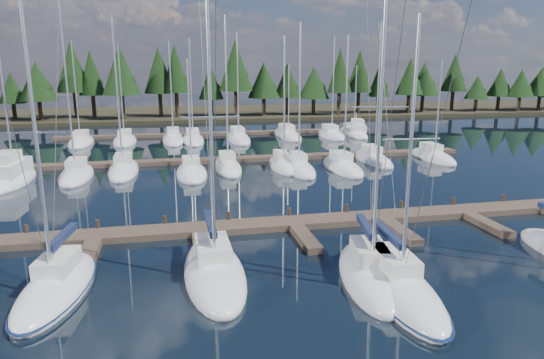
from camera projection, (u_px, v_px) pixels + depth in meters
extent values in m
plane|color=black|center=(259.00, 182.00, 42.46)|extent=(260.00, 260.00, 0.00)
cube|color=#2D2819|center=(205.00, 113.00, 99.46)|extent=(220.00, 30.00, 0.60)
cube|color=brown|center=(293.00, 223.00, 31.00)|extent=(44.00, 2.00, 0.40)
cube|color=brown|center=(88.00, 256.00, 25.71)|extent=(0.90, 4.00, 0.40)
cube|color=brown|center=(202.00, 247.00, 26.93)|extent=(0.90, 4.00, 0.40)
cube|color=brown|center=(306.00, 239.00, 28.15)|extent=(0.90, 4.00, 0.40)
cube|color=brown|center=(401.00, 232.00, 29.37)|extent=(0.90, 4.00, 0.40)
cube|color=brown|center=(489.00, 225.00, 30.59)|extent=(0.90, 4.00, 0.40)
cylinder|color=#31251B|center=(27.00, 232.00, 28.64)|extent=(0.26, 0.26, 0.90)
cylinder|color=#31251B|center=(98.00, 227.00, 29.45)|extent=(0.26, 0.26, 0.90)
cylinder|color=#31251B|center=(165.00, 223.00, 30.27)|extent=(0.26, 0.26, 0.90)
cylinder|color=#31251B|center=(229.00, 218.00, 31.08)|extent=(0.26, 0.26, 0.90)
cylinder|color=#31251B|center=(289.00, 214.00, 31.90)|extent=(0.26, 0.26, 0.90)
cylinder|color=#31251B|center=(346.00, 211.00, 32.71)|extent=(0.26, 0.26, 0.90)
cylinder|color=#31251B|center=(401.00, 207.00, 33.52)|extent=(0.26, 0.26, 0.90)
cylinder|color=#31251B|center=(453.00, 204.00, 34.34)|extent=(0.26, 0.26, 0.90)
cylinder|color=#31251B|center=(503.00, 201.00, 35.15)|extent=(0.26, 0.26, 0.90)
cube|color=brown|center=(242.00, 159.00, 51.93)|extent=(50.00, 1.80, 0.40)
cube|color=brown|center=(221.00, 133.00, 70.95)|extent=(46.00, 1.80, 0.40)
ellipsoid|color=silver|center=(57.00, 290.00, 21.87)|extent=(3.70, 8.02, 1.90)
cube|color=silver|center=(57.00, 262.00, 21.96)|extent=(1.77, 2.65, 0.70)
cylinder|color=silver|center=(37.00, 147.00, 19.95)|extent=(0.18, 0.18, 11.58)
cylinder|color=silver|center=(63.00, 239.00, 22.69)|extent=(0.62, 3.38, 0.12)
cube|color=#161E3D|center=(63.00, 236.00, 22.65)|extent=(0.82, 3.26, 0.30)
cylinder|color=silver|center=(35.00, 133.00, 19.82)|extent=(2.32, 0.41, 0.07)
cylinder|color=#3F3F44|center=(19.00, 158.00, 18.37)|extent=(0.52, 3.32, 11.89)
cylinder|color=#3F3F44|center=(56.00, 142.00, 21.97)|extent=(0.63, 4.08, 11.89)
ellipsoid|color=#0C1A3D|center=(57.00, 289.00, 21.85)|extent=(3.85, 8.34, 0.18)
ellipsoid|color=silver|center=(214.00, 274.00, 23.53)|extent=(2.93, 8.81, 1.90)
cube|color=silver|center=(213.00, 248.00, 23.67)|extent=(1.61, 2.82, 0.70)
cylinder|color=silver|center=(211.00, 131.00, 21.47)|extent=(0.16, 0.16, 12.42)
cylinder|color=silver|center=(210.00, 226.00, 24.50)|extent=(0.13, 3.87, 0.12)
cube|color=#161E3D|center=(210.00, 224.00, 24.46)|extent=(0.36, 3.70, 0.30)
cylinder|color=silver|center=(211.00, 117.00, 21.33)|extent=(2.61, 0.08, 0.07)
cylinder|color=#3F3F44|center=(215.00, 141.00, 19.71)|extent=(0.04, 3.81, 12.72)
cylinder|color=#3F3F44|center=(207.00, 128.00, 23.72)|extent=(0.05, 4.69, 12.73)
ellipsoid|color=silver|center=(370.00, 277.00, 23.22)|extent=(4.22, 8.33, 1.90)
cube|color=silver|center=(369.00, 251.00, 23.33)|extent=(1.96, 2.79, 0.70)
cylinder|color=silver|center=(380.00, 122.00, 21.10)|extent=(0.19, 0.19, 13.24)
cylinder|color=silver|center=(366.00, 229.00, 24.08)|extent=(0.80, 3.45, 0.12)
cube|color=#161E3D|center=(366.00, 226.00, 24.04)|extent=(1.00, 3.34, 0.30)
cylinder|color=silver|center=(380.00, 107.00, 20.94)|extent=(2.41, 0.55, 0.07)
cylinder|color=#3F3F44|center=(389.00, 131.00, 19.47)|extent=(0.71, 3.39, 13.55)
cylinder|color=#3F3F44|center=(369.00, 120.00, 23.18)|extent=(0.86, 4.17, 13.55)
ellipsoid|color=silver|center=(397.00, 288.00, 22.08)|extent=(3.46, 9.18, 1.90)
cube|color=silver|center=(395.00, 260.00, 22.24)|extent=(1.73, 2.99, 0.70)
cylinder|color=silver|center=(410.00, 152.00, 20.17)|extent=(0.17, 0.17, 11.04)
cylinder|color=silver|center=(387.00, 236.00, 23.10)|extent=(0.45, 3.95, 0.12)
cube|color=#161E3D|center=(388.00, 233.00, 23.07)|extent=(0.66, 3.79, 0.30)
cylinder|color=silver|center=(411.00, 139.00, 20.04)|extent=(2.45, 0.27, 0.07)
cylinder|color=#3F3F44|center=(431.00, 165.00, 18.34)|extent=(0.35, 3.88, 11.35)
cylinder|color=#3F3F44|center=(389.00, 146.00, 22.50)|extent=(0.43, 4.78, 11.35)
ellipsoid|color=#0C1A3D|center=(397.00, 287.00, 22.07)|extent=(3.60, 9.55, 0.18)
ellipsoid|color=silver|center=(16.00, 180.00, 42.62)|extent=(2.60, 8.39, 1.90)
cube|color=silver|center=(16.00, 166.00, 42.74)|extent=(1.43, 2.69, 0.70)
cylinder|color=silver|center=(5.00, 104.00, 40.67)|extent=(0.16, 0.16, 11.65)
ellipsoid|color=silver|center=(77.00, 176.00, 44.09)|extent=(2.77, 8.33, 1.90)
cube|color=silver|center=(76.00, 162.00, 44.21)|extent=(1.52, 2.67, 0.70)
cylinder|color=silver|center=(67.00, 86.00, 41.81)|extent=(0.16, 0.16, 14.57)
ellipsoid|color=silver|center=(123.00, 171.00, 46.25)|extent=(2.76, 9.23, 1.90)
cube|color=silver|center=(123.00, 158.00, 46.41)|extent=(1.52, 2.95, 0.70)
cylinder|color=silver|center=(117.00, 92.00, 44.06)|extent=(0.16, 0.16, 13.33)
ellipsoid|color=silver|center=(192.00, 174.00, 44.93)|extent=(2.82, 7.51, 1.90)
cube|color=silver|center=(191.00, 161.00, 45.01)|extent=(1.55, 2.40, 0.70)
cylinder|color=silver|center=(189.00, 114.00, 43.27)|extent=(0.16, 0.16, 9.53)
ellipsoid|color=silver|center=(228.00, 168.00, 47.40)|extent=(2.52, 8.07, 1.90)
cube|color=silver|center=(227.00, 156.00, 47.50)|extent=(1.38, 2.58, 0.70)
cylinder|color=silver|center=(227.00, 90.00, 45.26)|extent=(0.16, 0.16, 13.42)
ellipsoid|color=silver|center=(283.00, 167.00, 48.08)|extent=(2.46, 7.52, 1.90)
cube|color=silver|center=(282.00, 154.00, 48.16)|extent=(1.35, 2.41, 0.70)
cylinder|color=silver|center=(284.00, 99.00, 46.17)|extent=(0.16, 0.16, 11.69)
ellipsoid|color=silver|center=(298.00, 169.00, 47.16)|extent=(2.69, 8.65, 1.90)
cube|color=silver|center=(297.00, 156.00, 47.29)|extent=(1.48, 2.77, 0.70)
cylinder|color=silver|center=(300.00, 94.00, 45.07)|extent=(0.16, 0.16, 12.80)
ellipsoid|color=silver|center=(342.00, 168.00, 47.50)|extent=(2.81, 8.58, 1.90)
cube|color=silver|center=(341.00, 155.00, 47.63)|extent=(1.55, 2.75, 0.70)
cylinder|color=silver|center=(346.00, 100.00, 45.54)|extent=(0.16, 0.16, 11.69)
ellipsoid|color=silver|center=(373.00, 160.00, 51.31)|extent=(2.43, 8.40, 1.90)
cube|color=silver|center=(372.00, 149.00, 51.43)|extent=(1.34, 2.69, 0.70)
cylinder|color=silver|center=(378.00, 90.00, 49.18)|extent=(0.16, 0.16, 13.13)
ellipsoid|color=silver|center=(432.00, 158.00, 52.68)|extent=(2.60, 8.33, 1.90)
cube|color=silver|center=(431.00, 146.00, 52.79)|extent=(1.43, 2.67, 0.70)
cylinder|color=silver|center=(439.00, 106.00, 50.97)|extent=(0.16, 0.16, 9.63)
ellipsoid|color=silver|center=(81.00, 143.00, 62.70)|extent=(2.89, 9.00, 1.90)
cube|color=silver|center=(81.00, 133.00, 62.85)|extent=(1.59, 2.88, 0.70)
cylinder|color=silver|center=(76.00, 90.00, 60.69)|extent=(0.16, 0.16, 11.92)
ellipsoid|color=silver|center=(125.00, 142.00, 63.73)|extent=(2.92, 8.52, 1.90)
cube|color=silver|center=(125.00, 132.00, 63.86)|extent=(1.61, 2.73, 0.70)
cylinder|color=silver|center=(121.00, 91.00, 61.79)|extent=(0.16, 0.16, 11.49)
ellipsoid|color=silver|center=(173.00, 140.00, 65.22)|extent=(2.89, 10.44, 1.90)
cube|color=silver|center=(173.00, 131.00, 65.44)|extent=(1.59, 3.34, 0.70)
cylinder|color=silver|center=(171.00, 88.00, 63.13)|extent=(0.16, 0.16, 12.03)
ellipsoid|color=silver|center=(193.00, 141.00, 64.50)|extent=(2.88, 9.16, 1.90)
cube|color=silver|center=(192.00, 131.00, 64.66)|extent=(1.58, 2.93, 0.70)
cylinder|color=silver|center=(191.00, 87.00, 62.44)|extent=(0.16, 0.16, 12.33)
ellipsoid|color=silver|center=(238.00, 139.00, 66.18)|extent=(2.90, 11.07, 1.90)
cube|color=silver|center=(237.00, 130.00, 66.43)|extent=(1.59, 3.54, 0.70)
cylinder|color=silver|center=(238.00, 84.00, 63.93)|extent=(0.16, 0.16, 13.18)
ellipsoid|color=silver|center=(287.00, 136.00, 69.16)|extent=(2.99, 11.00, 1.90)
cube|color=silver|center=(287.00, 127.00, 69.40)|extent=(1.64, 3.52, 0.70)
cylinder|color=silver|center=(289.00, 98.00, 67.38)|extent=(0.16, 0.16, 9.06)
ellipsoid|color=silver|center=(331.00, 136.00, 69.05)|extent=(2.99, 8.78, 1.90)
cube|color=silver|center=(330.00, 127.00, 69.18)|extent=(1.64, 2.81, 0.70)
cylinder|color=silver|center=(333.00, 84.00, 66.94)|extent=(0.16, 0.16, 12.85)
ellipsoid|color=silver|center=(353.00, 134.00, 70.49)|extent=(2.75, 9.21, 1.90)
cube|color=silver|center=(352.00, 126.00, 70.65)|extent=(1.51, 2.95, 0.70)
cylinder|color=silver|center=(355.00, 97.00, 68.82)|extent=(0.16, 0.16, 8.95)
ellipsoid|color=silver|center=(11.00, 182.00, 42.13)|extent=(3.89, 9.43, 1.84)
cube|color=silver|center=(9.00, 168.00, 41.84)|extent=(2.75, 5.24, 1.23)
cube|color=silver|center=(5.00, 158.00, 41.16)|extent=(1.97, 3.36, 0.92)
cylinder|color=silver|center=(11.00, 148.00, 42.35)|extent=(0.09, 0.09, 1.63)
ellipsoid|color=silver|center=(357.00, 135.00, 70.18)|extent=(4.25, 8.36, 1.60)
cube|color=silver|center=(357.00, 128.00, 69.94)|extent=(2.86, 4.71, 1.06)
cube|color=silver|center=(358.00, 122.00, 69.34)|extent=(2.01, 3.04, 0.80)
cylinder|color=silver|center=(356.00, 117.00, 70.38)|extent=(0.09, 0.09, 1.42)
cylinder|color=black|center=(14.00, 111.00, 85.84)|extent=(0.70, 0.70, 2.77)
cone|color=black|center=(11.00, 88.00, 84.90)|extent=(4.54, 4.54, 5.38)
ellipsoid|color=black|center=(15.00, 95.00, 85.28)|extent=(2.72, 2.72, 2.72)
cylinder|color=black|center=(40.00, 110.00, 83.76)|extent=(0.70, 0.70, 3.38)
cone|color=black|center=(37.00, 81.00, 82.60)|extent=(6.42, 6.42, 6.58)
ellipsoid|color=black|center=(41.00, 90.00, 83.05)|extent=(3.85, 3.85, 3.85)
cylinder|color=black|center=(76.00, 105.00, 87.69)|extent=(0.70, 0.70, 4.60)
cone|color=black|center=(72.00, 67.00, 86.11)|extent=(6.03, 6.03, 8.94)
ellipsoid|color=black|center=(76.00, 78.00, 86.69)|extent=(3.62, 3.62, 3.62)
cylinder|color=black|center=(94.00, 106.00, 87.61)|extent=(0.70, 0.70, 4.07)
cone|color=black|center=(91.00, 73.00, 86.22)|extent=(4.66, 4.66, 7.91)
ellipsoid|color=black|center=(95.00, 83.00, 86.74)|extent=(2.80, 2.80, 2.80)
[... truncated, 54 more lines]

